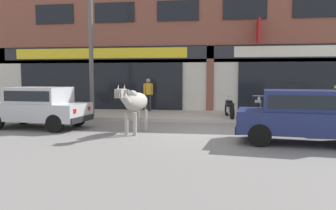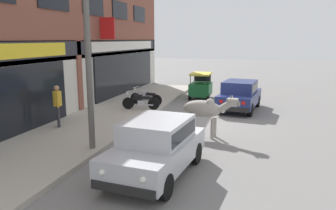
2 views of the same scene
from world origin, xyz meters
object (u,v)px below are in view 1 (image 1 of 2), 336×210
Objects in this scene: utility_pole at (91,40)px; motorcycle_1 at (258,108)px; motorcycle_0 at (229,108)px; pedestrian at (148,91)px; car_1 at (38,105)px; cow at (135,102)px; car_0 at (303,114)px.

motorcycle_1 is at bearing 5.70° from utility_pole.
motorcycle_1 is (1.17, 0.15, 0.00)m from motorcycle_0.
car_1 is at bearing -121.39° from pedestrian.
utility_pole is at bearing 130.54° from cow.
car_0 is 8.88m from utility_pole.
car_0 is 2.07× the size of motorcycle_0.
motorcycle_0 is at bearing 5.34° from utility_pole.
motorcycle_0 is (6.82, 2.96, -0.28)m from car_1.
car_1 reaches higher than motorcycle_0.
cow reaches higher than motorcycle_0.
cow is 1.19× the size of motorcycle_1.
cow is 3.74m from car_1.
motorcycle_0 is 1.01× the size of motorcycle_1.
pedestrian is at bearing 52.03° from utility_pole.
motorcycle_0 is 6.43m from utility_pole.
car_1 is 2.08× the size of motorcycle_1.
car_0 reaches higher than motorcycle_1.
car_0 is 8.54m from pedestrian.
car_1 is (-3.68, 0.64, -0.19)m from cow.
motorcycle_0 is 1.13× the size of pedestrian.
car_0 is (4.90, -0.92, -0.19)m from cow.
utility_pole reaches higher than car_1.
cow is 4.99m from car_0.
pedestrian reaches higher than cow.
car_0 is at bearing -27.92° from utility_pole.
car_1 is 5.74m from pedestrian.
cow is 0.57× the size of car_1.
utility_pole is at bearing -174.30° from motorcycle_1.
motorcycle_0 is at bearing 111.23° from car_0.
car_1 is 7.44m from motorcycle_0.
pedestrian reaches higher than motorcycle_0.
motorcycle_1 is 1.12× the size of pedestrian.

